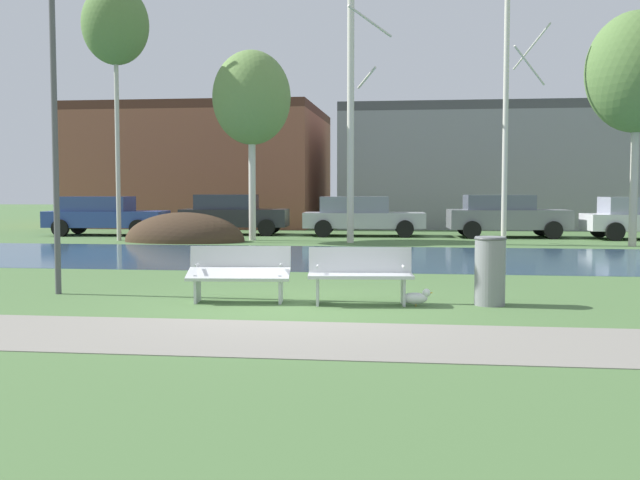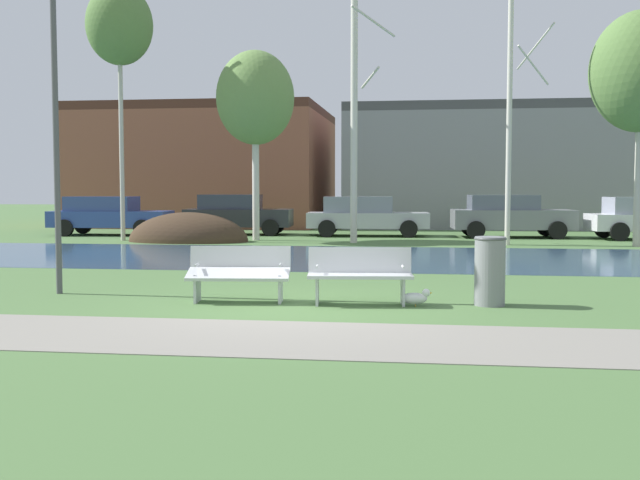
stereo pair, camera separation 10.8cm
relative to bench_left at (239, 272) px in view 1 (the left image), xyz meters
The scene contains 20 objects.
ground_plane 9.53m from the bench_left, 84.19° to the left, with size 120.00×120.00×0.00m, color #4C703D.
paved_path_strip 2.98m from the bench_left, 70.90° to the right, with size 60.00×2.22×0.01m, color gray.
river_band 8.06m from the bench_left, 83.13° to the left, with size 80.00×7.25×0.01m, color #33516B.
soil_mound 14.06m from the bench_left, 110.82° to the left, with size 4.10×2.48×1.98m, color #423021.
bench_left is the anchor object (origin of this frame).
bench_right 1.91m from the bench_left, ahead, with size 1.65×0.73×0.87m.
trash_bin 3.88m from the bench_left, ahead, with size 0.49×0.49×1.05m.
seagull 2.79m from the bench_left, ahead, with size 0.47×0.18×0.27m.
streetlamp 4.89m from the bench_left, behind, with size 0.32×0.32×6.26m.
birch_far_left 16.66m from the bench_left, 118.97° to the left, with size 2.24×2.24×9.36m.
birch_left 15.01m from the bench_left, 101.53° to the left, with size 2.67×2.67×6.48m.
birch_center_left 13.95m from the bench_left, 87.37° to the left, with size 1.45×2.17×9.07m.
birch_center 14.55m from the bench_left, 66.84° to the left, with size 1.42×2.45×8.14m.
birch_center_right 16.65m from the bench_left, 53.91° to the left, with size 3.07×3.07×7.18m.
parked_van_nearest_blue 18.51m from the bench_left, 119.41° to the left, with size 4.57×2.21×1.48m.
parked_sedan_second_dark 17.68m from the bench_left, 104.14° to the left, with size 4.17×2.17×1.56m.
parked_hatch_third_silver 16.94m from the bench_left, 87.72° to the left, with size 4.62×2.21×1.48m.
parked_wagon_fourth_grey 17.83m from the bench_left, 70.42° to the left, with size 4.40×2.32×1.55m.
building_brick_low 26.58m from the bench_left, 106.80° to the left, with size 11.31×9.63×5.67m.
building_grey_warehouse 25.74m from the bench_left, 75.25° to the left, with size 14.44×7.01×5.53m.
Camera 1 is at (1.80, -11.07, 1.78)m, focal length 42.67 mm.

